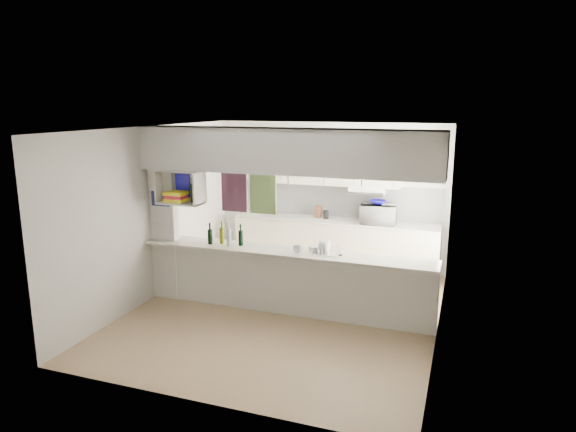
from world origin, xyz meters
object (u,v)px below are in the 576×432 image
at_px(dish_rack, 327,248).
at_px(wine_bottles, 225,236).
at_px(bowl, 378,202).
at_px(microwave, 379,214).

distance_m(dish_rack, wine_bottles, 1.50).
bearing_deg(bowl, microwave, -48.97).
bearing_deg(bowl, dish_rack, -99.25).
bearing_deg(wine_bottles, microwave, 48.11).
xyz_separation_m(bowl, wine_bottles, (-1.83, -2.10, -0.24)).
xyz_separation_m(dish_rack, wine_bottles, (-1.50, -0.06, 0.05)).
height_order(bowl, wine_bottles, bowl).
bearing_deg(dish_rack, bowl, 80.46).
height_order(microwave, bowl, bowl).
height_order(microwave, wine_bottles, wine_bottles).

